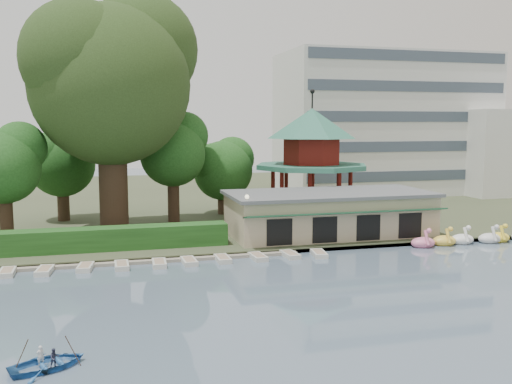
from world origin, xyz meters
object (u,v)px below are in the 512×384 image
object	(u,v)px
rowboat_with_passengers	(47,358)
dock	(76,264)
pavilion	(312,151)
boathouse	(329,213)
big_tree	(112,73)

from	to	relation	value
rowboat_with_passengers	dock	bearing A→B (deg)	88.72
dock	pavilion	size ratio (longest dim) A/B	2.52
dock	rowboat_with_passengers	xyz separation A→B (m)	(-0.41, -18.26, 0.35)
dock	boathouse	world-z (taller)	boathouse
dock	rowboat_with_passengers	distance (m)	18.27
rowboat_with_passengers	pavilion	bearing A→B (deg)	53.56
dock	boathouse	size ratio (longest dim) A/B	1.83
dock	pavilion	xyz separation A→B (m)	(24.00, 14.80, 7.36)
pavilion	big_tree	xyz separation A→B (m)	(-20.80, -3.76, 7.58)
pavilion	rowboat_with_passengers	xyz separation A→B (m)	(-24.41, -33.06, -7.02)
pavilion	boathouse	bearing A→B (deg)	-101.28
dock	pavilion	bearing A→B (deg)	31.66
boathouse	pavilion	size ratio (longest dim) A/B	1.38
dock	pavilion	world-z (taller)	pavilion
pavilion	big_tree	world-z (taller)	big_tree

